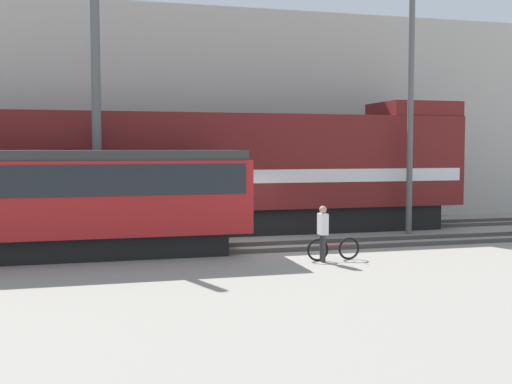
# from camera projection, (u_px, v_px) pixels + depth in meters

# --- Properties ---
(ground_plane) EXTENTS (120.00, 120.00, 0.00)m
(ground_plane) POSITION_uv_depth(u_px,v_px,m) (253.00, 246.00, 21.52)
(ground_plane) COLOR gray
(track_near) EXTENTS (60.00, 1.50, 0.14)m
(track_near) POSITION_uv_depth(u_px,v_px,m) (259.00, 247.00, 20.76)
(track_near) COLOR #47423D
(track_near) RESTS_ON ground
(track_far) EXTENTS (60.00, 1.50, 0.14)m
(track_far) POSITION_uv_depth(u_px,v_px,m) (230.00, 231.00, 24.86)
(track_far) COLOR #47423D
(track_far) RESTS_ON ground
(building_backdrop) EXTENTS (34.51, 6.00, 9.45)m
(building_backdrop) POSITION_uv_depth(u_px,v_px,m) (199.00, 118.00, 30.87)
(building_backdrop) COLOR #B7B2A8
(building_backdrop) RESTS_ON ground
(freight_locomotive) EXTENTS (21.59, 3.04, 5.16)m
(freight_locomotive) POSITION_uv_depth(u_px,v_px,m) (196.00, 171.00, 24.35)
(freight_locomotive) COLOR black
(freight_locomotive) RESTS_ON ground
(streetcar) EXTENTS (11.83, 2.54, 3.22)m
(streetcar) POSITION_uv_depth(u_px,v_px,m) (50.00, 197.00, 18.94)
(streetcar) COLOR black
(streetcar) RESTS_ON ground
(bicycle) EXTENTS (1.63, 0.44, 0.72)m
(bicycle) POSITION_uv_depth(u_px,v_px,m) (333.00, 249.00, 18.70)
(bicycle) COLOR black
(bicycle) RESTS_ON ground
(person) EXTENTS (0.22, 0.36, 1.63)m
(person) POSITION_uv_depth(u_px,v_px,m) (323.00, 228.00, 18.41)
(person) COLOR #333333
(person) RESTS_ON ground
(utility_pole_left) EXTENTS (0.30, 0.30, 8.33)m
(utility_pole_left) POSITION_uv_depth(u_px,v_px,m) (97.00, 121.00, 21.21)
(utility_pole_left) COLOR #595959
(utility_pole_left) RESTS_ON ground
(utility_pole_center) EXTENTS (0.23, 0.23, 9.11)m
(utility_pole_center) POSITION_uv_depth(u_px,v_px,m) (410.00, 114.00, 24.23)
(utility_pole_center) COLOR #595959
(utility_pole_center) RESTS_ON ground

